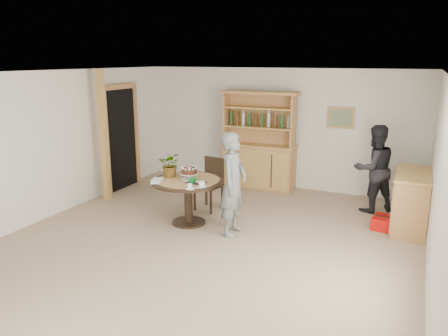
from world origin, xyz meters
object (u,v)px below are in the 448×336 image
Objects in this scene: hutch at (259,155)px; sideboard at (411,201)px; dining_chair at (211,180)px; dining_table at (188,189)px; teen_boy at (233,184)px; adult_person at (374,169)px; red_suitcase at (392,224)px.

hutch is 1.62× the size of sideboard.
hutch is 2.16× the size of dining_chair.
hutch reaches higher than dining_chair.
teen_boy is at bearing -6.71° from dining_table.
hutch reaches higher than sideboard.
dining_table is at bearing -2.08° from adult_person.
sideboard is 0.80× the size of adult_person.
dining_table reaches higher than red_suitcase.
adult_person is 2.41× the size of red_suitcase.
sideboard is at bearing 16.74° from dining_chair.
red_suitcase is at bearing -64.29° from teen_boy.
teen_boy is at bearing -38.56° from dining_chair.
dining_chair is at bearing -167.12° from red_suitcase.
red_suitcase is at bearing 13.94° from dining_chair.
dining_table is 0.83m from dining_chair.
teen_boy is (-2.52, -1.36, 0.34)m from sideboard.
hutch is 2.45m from adult_person.
teen_boy is at bearing -151.67° from sideboard.
sideboard is 0.78× the size of teen_boy.
adult_person reaches higher than red_suitcase.
teen_boy is 2.67m from red_suitcase.
sideboard reaches higher than red_suitcase.
sideboard reaches higher than dining_table.
sideboard is at bearing 98.27° from adult_person.
adult_person is at bearing -44.33° from teen_boy.
dining_chair is at bearing -15.39° from adult_person.
teen_boy reaches higher than red_suitcase.
hutch reaches higher than red_suitcase.
dining_chair is 0.60× the size of adult_person.
sideboard is at bearing 20.49° from dining_table.
dining_table is 3.32m from adult_person.
hutch is 1.71m from dining_chair.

